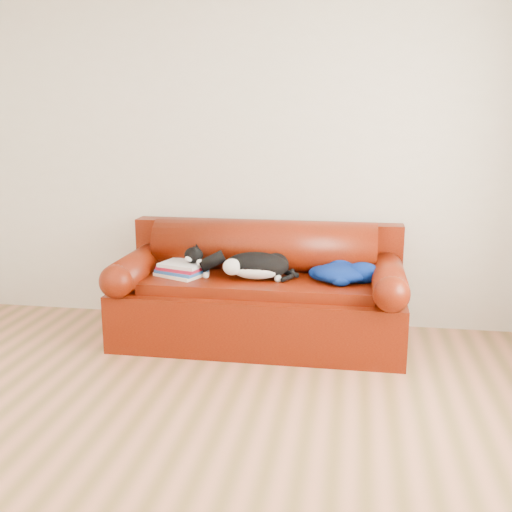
{
  "coord_description": "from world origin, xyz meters",
  "views": [
    {
      "loc": [
        1.0,
        -2.71,
        1.65
      ],
      "look_at": [
        0.32,
        1.35,
        0.69
      ],
      "focal_mm": 42.0,
      "sensor_mm": 36.0,
      "label": 1
    }
  ],
  "objects_px": {
    "sofa_base": "(259,310)",
    "cat": "(256,266)",
    "book_stack": "(182,269)",
    "blanket": "(343,272)"
  },
  "relations": [
    {
      "from": "sofa_base",
      "to": "book_stack",
      "type": "height_order",
      "value": "book_stack"
    },
    {
      "from": "book_stack",
      "to": "cat",
      "type": "height_order",
      "value": "cat"
    },
    {
      "from": "sofa_base",
      "to": "book_stack",
      "type": "xyz_separation_m",
      "value": [
        -0.57,
        -0.06,
        0.31
      ]
    },
    {
      "from": "sofa_base",
      "to": "book_stack",
      "type": "relative_size",
      "value": 5.15
    },
    {
      "from": "sofa_base",
      "to": "cat",
      "type": "xyz_separation_m",
      "value": [
        -0.01,
        -0.07,
        0.36
      ]
    },
    {
      "from": "book_stack",
      "to": "blanket",
      "type": "height_order",
      "value": "blanket"
    },
    {
      "from": "sofa_base",
      "to": "cat",
      "type": "distance_m",
      "value": 0.36
    },
    {
      "from": "sofa_base",
      "to": "cat",
      "type": "bearing_deg",
      "value": -102.51
    },
    {
      "from": "sofa_base",
      "to": "blanket",
      "type": "height_order",
      "value": "blanket"
    },
    {
      "from": "book_stack",
      "to": "blanket",
      "type": "bearing_deg",
      "value": 2.39
    }
  ]
}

